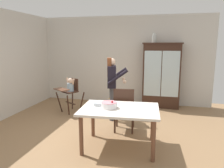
{
  "coord_description": "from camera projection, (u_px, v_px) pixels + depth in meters",
  "views": [
    {
      "loc": [
        1.21,
        -3.99,
        1.86
      ],
      "look_at": [
        0.09,
        0.7,
        0.95
      ],
      "focal_mm": 34.27,
      "sensor_mm": 36.0,
      "label": 1
    }
  ],
  "objects": [
    {
      "name": "ground_plane",
      "position": [
        100.0,
        135.0,
        4.44
      ],
      "size": [
        6.24,
        6.24,
        0.0
      ],
      "primitive_type": "plane",
      "color": "#93704C"
    },
    {
      "name": "wall_back",
      "position": [
        123.0,
        60.0,
        6.7
      ],
      "size": [
        5.32,
        0.06,
        2.7
      ],
      "primitive_type": "cube",
      "color": "beige",
      "rests_on": "ground_plane"
    },
    {
      "name": "china_cabinet",
      "position": [
        161.0,
        75.0,
        6.25
      ],
      "size": [
        1.11,
        0.48,
        1.89
      ],
      "color": "#382116",
      "rests_on": "ground_plane"
    },
    {
      "name": "ceramic_vase",
      "position": [
        154.0,
        38.0,
        6.11
      ],
      "size": [
        0.13,
        0.13,
        0.27
      ],
      "color": "#B2B7B2",
      "rests_on": "china_cabinet"
    },
    {
      "name": "high_chair_with_toddler",
      "position": [
        70.0,
        89.0,
        5.82
      ],
      "size": [
        0.79,
        0.84,
        0.95
      ],
      "rotation": [
        0.0,
        0.0,
        -0.55
      ],
      "color": "#382116",
      "rests_on": "ground_plane"
    },
    {
      "name": "adult_person",
      "position": [
        112.0,
        81.0,
        5.18
      ],
      "size": [
        0.59,
        0.57,
        1.53
      ],
      "rotation": [
        0.0,
        0.0,
        1.81
      ],
      "color": "#47474C",
      "rests_on": "ground_plane"
    },
    {
      "name": "dining_table",
      "position": [
        120.0,
        113.0,
        3.79
      ],
      "size": [
        1.43,
        1.04,
        0.74
      ],
      "color": "silver",
      "rests_on": "ground_plane"
    },
    {
      "name": "birthday_cake",
      "position": [
        109.0,
        105.0,
        3.78
      ],
      "size": [
        0.28,
        0.28,
        0.19
      ],
      "color": "white",
      "rests_on": "dining_table"
    },
    {
      "name": "serving_bowl",
      "position": [
        98.0,
        104.0,
        3.93
      ],
      "size": [
        0.18,
        0.18,
        0.05
      ],
      "primitive_type": "cylinder",
      "color": "#B2BCC6",
      "rests_on": "dining_table"
    },
    {
      "name": "dining_chair_far_side",
      "position": [
        124.0,
        107.0,
        4.48
      ],
      "size": [
        0.48,
        0.48,
        0.96
      ],
      "rotation": [
        0.0,
        0.0,
        3.23
      ],
      "color": "#382116",
      "rests_on": "ground_plane"
    }
  ]
}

